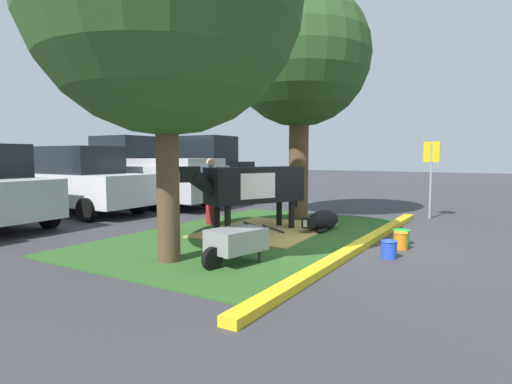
{
  "coord_description": "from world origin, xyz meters",
  "views": [
    {
      "loc": [
        -7.94,
        -2.78,
        1.74
      ],
      "look_at": [
        0.33,
        2.28,
        0.9
      ],
      "focal_mm": 29.25,
      "sensor_mm": 36.0,
      "label": 1
    }
  ],
  "objects_px": {
    "bucket_green": "(401,237)",
    "sedan_blue": "(80,181)",
    "calf_lying": "(322,221)",
    "shade_tree_right": "(300,57)",
    "bucket_orange": "(401,240)",
    "cow_holstein": "(251,186)",
    "person_handler": "(211,189)",
    "suv_black": "(194,168)",
    "parking_sign": "(431,165)",
    "bucket_blue": "(389,249)",
    "pickup_truck_maroon": "(146,174)",
    "wheelbarrow": "(235,241)"
  },
  "relations": [
    {
      "from": "parking_sign",
      "to": "pickup_truck_maroon",
      "type": "xyz_separation_m",
      "value": [
        -2.11,
        8.8,
        -0.39
      ]
    },
    {
      "from": "person_handler",
      "to": "bucket_blue",
      "type": "relative_size",
      "value": 5.56
    },
    {
      "from": "wheelbarrow",
      "to": "suv_black",
      "type": "distance_m",
      "value": 10.67
    },
    {
      "from": "calf_lying",
      "to": "bucket_orange",
      "type": "height_order",
      "value": "calf_lying"
    },
    {
      "from": "parking_sign",
      "to": "sedan_blue",
      "type": "relative_size",
      "value": 0.48
    },
    {
      "from": "sedan_blue",
      "to": "bucket_green",
      "type": "bearing_deg",
      "value": -86.49
    },
    {
      "from": "wheelbarrow",
      "to": "parking_sign",
      "type": "relative_size",
      "value": 0.76
    },
    {
      "from": "wheelbarrow",
      "to": "bucket_orange",
      "type": "bearing_deg",
      "value": -38.65
    },
    {
      "from": "bucket_green",
      "to": "sedan_blue",
      "type": "distance_m",
      "value": 9.22
    },
    {
      "from": "wheelbarrow",
      "to": "bucket_orange",
      "type": "height_order",
      "value": "wheelbarrow"
    },
    {
      "from": "cow_holstein",
      "to": "bucket_orange",
      "type": "distance_m",
      "value": 3.43
    },
    {
      "from": "bucket_green",
      "to": "sedan_blue",
      "type": "bearing_deg",
      "value": 93.51
    },
    {
      "from": "calf_lying",
      "to": "pickup_truck_maroon",
      "type": "xyz_separation_m",
      "value": [
        1.22,
        6.99,
        0.88
      ]
    },
    {
      "from": "suv_black",
      "to": "bucket_green",
      "type": "bearing_deg",
      "value": -117.27
    },
    {
      "from": "bucket_green",
      "to": "pickup_truck_maroon",
      "type": "distance_m",
      "value": 9.12
    },
    {
      "from": "suv_black",
      "to": "sedan_blue",
      "type": "bearing_deg",
      "value": -179.51
    },
    {
      "from": "bucket_orange",
      "to": "calf_lying",
      "type": "bearing_deg",
      "value": 62.51
    },
    {
      "from": "bucket_blue",
      "to": "sedan_blue",
      "type": "xyz_separation_m",
      "value": [
        0.71,
        9.24,
        0.83
      ]
    },
    {
      "from": "shade_tree_right",
      "to": "bucket_orange",
      "type": "xyz_separation_m",
      "value": [
        -2.43,
        -3.29,
        -4.22
      ]
    },
    {
      "from": "sedan_blue",
      "to": "shade_tree_right",
      "type": "bearing_deg",
      "value": -67.09
    },
    {
      "from": "wheelbarrow",
      "to": "shade_tree_right",
      "type": "bearing_deg",
      "value": 14.38
    },
    {
      "from": "cow_holstein",
      "to": "parking_sign",
      "type": "height_order",
      "value": "parking_sign"
    },
    {
      "from": "bucket_green",
      "to": "sedan_blue",
      "type": "xyz_separation_m",
      "value": [
        -0.56,
        9.17,
        0.83
      ]
    },
    {
      "from": "calf_lying",
      "to": "bucket_orange",
      "type": "distance_m",
      "value": 2.24
    },
    {
      "from": "shade_tree_right",
      "to": "bucket_blue",
      "type": "height_order",
      "value": "shade_tree_right"
    },
    {
      "from": "person_handler",
      "to": "bucket_green",
      "type": "bearing_deg",
      "value": -88.79
    },
    {
      "from": "calf_lying",
      "to": "wheelbarrow",
      "type": "height_order",
      "value": "wheelbarrow"
    },
    {
      "from": "cow_holstein",
      "to": "suv_black",
      "type": "distance_m",
      "value": 7.93
    },
    {
      "from": "cow_holstein",
      "to": "pickup_truck_maroon",
      "type": "distance_m",
      "value": 6.09
    },
    {
      "from": "calf_lying",
      "to": "person_handler",
      "type": "bearing_deg",
      "value": 103.58
    },
    {
      "from": "bucket_green",
      "to": "suv_black",
      "type": "height_order",
      "value": "suv_black"
    },
    {
      "from": "bucket_orange",
      "to": "pickup_truck_maroon",
      "type": "relative_size",
      "value": 0.06
    },
    {
      "from": "bucket_green",
      "to": "bucket_blue",
      "type": "bearing_deg",
      "value": -176.71
    },
    {
      "from": "calf_lying",
      "to": "shade_tree_right",
      "type": "bearing_deg",
      "value": 42.83
    },
    {
      "from": "shade_tree_right",
      "to": "sedan_blue",
      "type": "distance_m",
      "value": 7.32
    },
    {
      "from": "cow_holstein",
      "to": "calf_lying",
      "type": "xyz_separation_m",
      "value": [
        1.01,
        -1.32,
        -0.83
      ]
    },
    {
      "from": "cow_holstein",
      "to": "sedan_blue",
      "type": "distance_m",
      "value": 5.95
    },
    {
      "from": "person_handler",
      "to": "pickup_truck_maroon",
      "type": "distance_m",
      "value": 4.66
    },
    {
      "from": "cow_holstein",
      "to": "suv_black",
      "type": "height_order",
      "value": "suv_black"
    },
    {
      "from": "cow_holstein",
      "to": "person_handler",
      "type": "bearing_deg",
      "value": 76.2
    },
    {
      "from": "calf_lying",
      "to": "wheelbarrow",
      "type": "bearing_deg",
      "value": 179.59
    },
    {
      "from": "shade_tree_right",
      "to": "parking_sign",
      "type": "distance_m",
      "value": 4.66
    },
    {
      "from": "cow_holstein",
      "to": "bucket_green",
      "type": "relative_size",
      "value": 8.8
    },
    {
      "from": "bucket_green",
      "to": "suv_black",
      "type": "xyz_separation_m",
      "value": [
        4.75,
        9.21,
        1.12
      ]
    },
    {
      "from": "cow_holstein",
      "to": "bucket_orange",
      "type": "relative_size",
      "value": 9.15
    },
    {
      "from": "calf_lying",
      "to": "parking_sign",
      "type": "bearing_deg",
      "value": -28.45
    },
    {
      "from": "bucket_green",
      "to": "suv_black",
      "type": "relative_size",
      "value": 0.07
    },
    {
      "from": "wheelbarrow",
      "to": "bucket_green",
      "type": "height_order",
      "value": "wheelbarrow"
    },
    {
      "from": "bucket_orange",
      "to": "suv_black",
      "type": "bearing_deg",
      "value": 60.71
    },
    {
      "from": "calf_lying",
      "to": "person_handler",
      "type": "distance_m",
      "value": 2.9
    }
  ]
}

